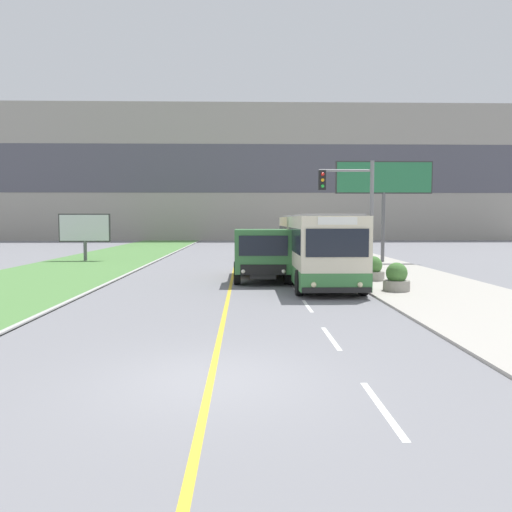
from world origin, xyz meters
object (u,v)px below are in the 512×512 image
at_px(city_bus, 315,248).
at_px(billboard_large, 384,182).
at_px(dump_truck, 262,255).
at_px(traffic_light_mast, 355,208).
at_px(planter_round_second, 373,270).
at_px(planter_round_near, 397,278).
at_px(planter_round_far, 340,259).
at_px(car_distant, 257,250).
at_px(billboard_small, 85,229).
at_px(planter_round_third, 353,264).

height_order(city_bus, billboard_large, billboard_large).
relative_size(city_bus, dump_truck, 1.84).
xyz_separation_m(traffic_light_mast, planter_round_second, (1.49, 2.68, -2.84)).
distance_m(city_bus, planter_round_near, 4.82).
height_order(billboard_large, planter_round_second, billboard_large).
bearing_deg(planter_round_far, city_bus, -110.43).
relative_size(traffic_light_mast, billboard_large, 0.78).
height_order(dump_truck, traffic_light_mast, traffic_light_mast).
bearing_deg(billboard_large, planter_round_near, -103.33).
bearing_deg(dump_truck, billboard_large, 49.73).
xyz_separation_m(dump_truck, planter_round_second, (5.23, -0.19, -0.69)).
distance_m(planter_round_second, planter_round_far, 7.01).
relative_size(planter_round_near, planter_round_far, 1.08).
relative_size(car_distant, traffic_light_mast, 0.81).
bearing_deg(billboard_small, billboard_large, -5.68).
bearing_deg(car_distant, city_bus, -79.95).
distance_m(billboard_small, planter_round_far, 18.01).
bearing_deg(car_distant, dump_truck, -90.45).
bearing_deg(planter_round_third, traffic_light_mast, -102.13).
height_order(car_distant, planter_round_third, car_distant).
relative_size(car_distant, planter_round_third, 3.93).
distance_m(billboard_small, planter_round_second, 21.34).
height_order(planter_round_near, planter_round_far, planter_round_near).
xyz_separation_m(dump_truck, billboard_small, (-12.11, 12.13, 1.01)).
relative_size(planter_round_near, planter_round_second, 1.00).
bearing_deg(planter_round_second, dump_truck, 177.95).
height_order(planter_round_third, planter_round_far, planter_round_third).
distance_m(city_bus, billboard_small, 18.93).
xyz_separation_m(planter_round_third, planter_round_far, (-0.06, 3.50, -0.02)).
relative_size(city_bus, billboard_small, 3.20).
xyz_separation_m(city_bus, billboard_large, (6.00, 9.93, 3.88)).
bearing_deg(dump_truck, city_bus, 3.19).
distance_m(car_distant, traffic_light_mast, 17.29).
relative_size(traffic_light_mast, planter_round_near, 4.69).
bearing_deg(billboard_large, dump_truck, -130.27).
distance_m(dump_truck, planter_round_second, 5.28).
distance_m(dump_truck, billboard_small, 17.17).
bearing_deg(billboard_small, city_bus, -39.31).
bearing_deg(car_distant, planter_round_near, -73.56).
height_order(planter_round_near, planter_round_second, planter_round_near).
bearing_deg(city_bus, car_distant, 100.05).
relative_size(planter_round_second, planter_round_far, 1.08).
relative_size(city_bus, planter_round_third, 10.52).
height_order(car_distant, billboard_small, billboard_small).
relative_size(traffic_light_mast, planter_round_far, 5.06).
bearing_deg(dump_truck, billboard_small, 134.96).
bearing_deg(planter_round_near, city_bus, 125.59).
distance_m(planter_round_third, planter_round_far, 3.50).
bearing_deg(planter_round_third, car_distant, 115.32).
relative_size(dump_truck, planter_round_second, 5.49).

